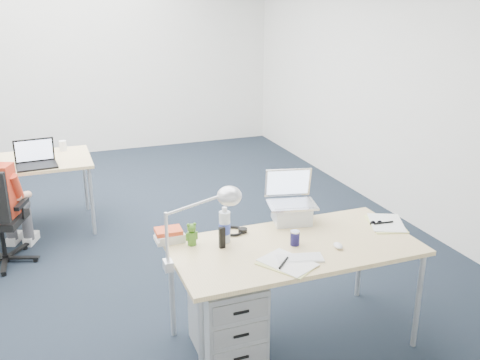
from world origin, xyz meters
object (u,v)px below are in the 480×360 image
at_px(seated_person, 3,200).
at_px(computer_mouse, 338,246).
at_px(wireless_keyboard, 299,258).
at_px(can_koozie, 295,238).
at_px(desk_near, 295,251).
at_px(drawer_pedestal_near, 227,314).
at_px(desk_lamp, 191,228).
at_px(desk_far, 6,167).
at_px(bear_figurine, 192,234).
at_px(silver_laptop, 292,198).
at_px(far_cup, 63,146).
at_px(cordless_phone, 222,238).
at_px(office_chair, 1,237).
at_px(water_bottle, 225,225).
at_px(dark_laptop, 35,153).
at_px(book_stack, 169,235).
at_px(sunglasses, 376,223).
at_px(headphones, 233,230).

relative_size(seated_person, computer_mouse, 12.40).
bearing_deg(wireless_keyboard, can_koozie, 85.50).
bearing_deg(desk_near, can_koozie, 147.25).
distance_m(drawer_pedestal_near, desk_lamp, 0.75).
distance_m(desk_far, bear_figurine, 2.68).
distance_m(silver_laptop, far_cup, 2.90).
bearing_deg(cordless_phone, office_chair, 122.43).
bearing_deg(desk_near, wireless_keyboard, -109.20).
bearing_deg(bear_figurine, far_cup, 124.86).
height_order(office_chair, far_cup, office_chair).
bearing_deg(desk_lamp, bear_figurine, 98.85).
bearing_deg(drawer_pedestal_near, desk_lamp, -159.59).
distance_m(silver_laptop, bear_figurine, 0.78).
distance_m(water_bottle, dark_laptop, 2.44).
bearing_deg(seated_person, silver_laptop, -17.94).
xyz_separation_m(desk_far, seated_person, (-0.03, -0.56, -0.14)).
xyz_separation_m(desk_near, silver_laptop, (0.14, 0.35, 0.23)).
bearing_deg(drawer_pedestal_near, water_bottle, 74.58).
xyz_separation_m(cordless_phone, dark_laptop, (-1.09, 2.25, 0.06)).
distance_m(office_chair, water_bottle, 2.35).
distance_m(desk_near, book_stack, 0.83).
bearing_deg(desk_lamp, sunglasses, 29.19).
relative_size(drawer_pedestal_near, wireless_keyboard, 1.88).
bearing_deg(desk_lamp, desk_near, 27.06).
distance_m(seated_person, far_cup, 1.02).
relative_size(book_stack, far_cup, 1.74).
xyz_separation_m(wireless_keyboard, computer_mouse, (0.31, 0.05, 0.01)).
bearing_deg(can_koozie, cordless_phone, 164.36).
bearing_deg(far_cup, office_chair, -123.51).
xyz_separation_m(desk_near, water_bottle, (-0.41, 0.21, 0.17)).
bearing_deg(headphones, dark_laptop, 141.51).
bearing_deg(dark_laptop, desk_lamp, -74.80).
distance_m(bear_figurine, sunglasses, 1.32).
relative_size(drawer_pedestal_near, computer_mouse, 6.25).
height_order(desk_near, cordless_phone, cordless_phone).
bearing_deg(wireless_keyboard, desk_far, 136.22).
bearing_deg(bear_figurine, headphones, 36.18).
distance_m(headphones, can_koozie, 0.45).
distance_m(can_koozie, sunglasses, 0.69).
height_order(computer_mouse, sunglasses, computer_mouse).
bearing_deg(silver_laptop, computer_mouse, -66.13).
bearing_deg(far_cup, wireless_keyboard, -68.48).
relative_size(computer_mouse, dark_laptop, 0.24).
height_order(silver_laptop, can_koozie, silver_laptop).
bearing_deg(desk_lamp, silver_laptop, 48.67).
bearing_deg(silver_laptop, wireless_keyboard, -98.43).
xyz_separation_m(office_chair, far_cup, (0.63, 0.95, 0.53)).
bearing_deg(desk_near, book_stack, 154.98).
xyz_separation_m(desk_far, headphones, (1.52, -2.30, 0.06)).
distance_m(seated_person, desk_lamp, 2.44).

